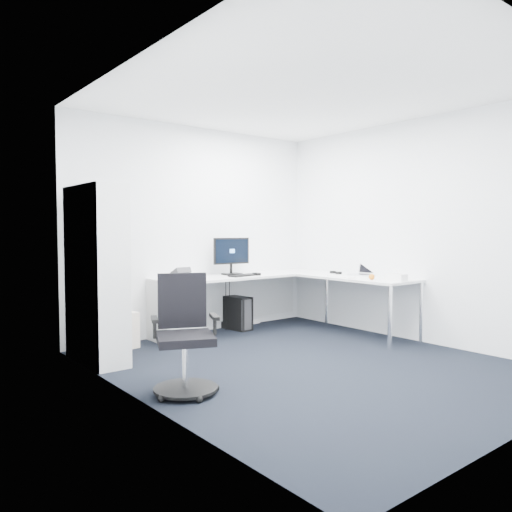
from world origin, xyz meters
TOP-DOWN VIEW (x-y plane):
  - ground at (0.00, 0.00)m, footprint 4.20×4.20m
  - ceiling at (0.00, 0.00)m, footprint 4.20×4.20m
  - wall_back at (0.00, 2.10)m, footprint 3.60×0.02m
  - wall_left at (-1.80, 0.00)m, footprint 0.02×4.20m
  - wall_right at (1.80, 0.00)m, footprint 0.02×4.20m
  - l_desk at (0.55, 1.40)m, footprint 2.60×1.46m
  - drawer_pedestal at (-0.51, 1.86)m, footprint 0.48×0.60m
  - bookshelf at (-1.62, 1.45)m, footprint 0.35×0.90m
  - task_chair at (-1.43, 0.01)m, footprint 0.73×0.73m
  - black_pc_tower at (0.50, 1.92)m, footprint 0.26×0.48m
  - beige_pc_tower at (-1.14, 1.94)m, footprint 0.25×0.46m
  - power_strip at (0.84, 2.06)m, footprint 0.37×0.10m
  - monitor at (0.37, 1.83)m, footprint 0.54×0.22m
  - black_keyboard at (0.38, 1.59)m, footprint 0.45×0.22m
  - mouse at (0.58, 1.57)m, footprint 0.07×0.11m
  - desk_phone at (-0.44, 1.77)m, footprint 0.20×0.20m
  - laptop at (1.63, 0.69)m, footprint 0.34×0.33m
  - white_keyboard at (1.26, 0.71)m, footprint 0.19×0.44m
  - headphones at (1.58, 1.09)m, footprint 0.18×0.23m
  - orange_fruit at (1.29, 0.25)m, footprint 0.07×0.07m
  - tissue_box at (1.42, -0.01)m, footprint 0.14×0.25m

SIDE VIEW (x-z plane):
  - ground at x=0.00m, z-range 0.00..0.00m
  - power_strip at x=0.84m, z-range 0.00..0.04m
  - beige_pc_tower at x=-1.14m, z-range 0.00..0.41m
  - black_pc_tower at x=0.50m, z-range 0.00..0.45m
  - drawer_pedestal at x=-0.51m, z-range 0.00..0.74m
  - l_desk at x=0.55m, z-range 0.00..0.76m
  - task_chair at x=-1.43m, z-range 0.00..0.99m
  - white_keyboard at x=1.26m, z-range 0.76..0.77m
  - black_keyboard at x=0.38m, z-range 0.76..0.78m
  - mouse at x=0.58m, z-range 0.76..0.79m
  - headphones at x=1.58m, z-range 0.76..0.81m
  - orange_fruit at x=1.29m, z-range 0.76..0.83m
  - tissue_box at x=1.42m, z-range 0.76..0.84m
  - desk_phone at x=-0.44m, z-range 0.76..0.90m
  - laptop at x=1.63m, z-range 0.76..0.98m
  - bookshelf at x=-1.62m, z-range 0.00..1.81m
  - monitor at x=0.37m, z-range 0.76..1.27m
  - wall_back at x=0.00m, z-range 0.00..2.70m
  - wall_left at x=-1.80m, z-range 0.00..2.70m
  - wall_right at x=1.80m, z-range 0.00..2.70m
  - ceiling at x=0.00m, z-range 2.70..2.70m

